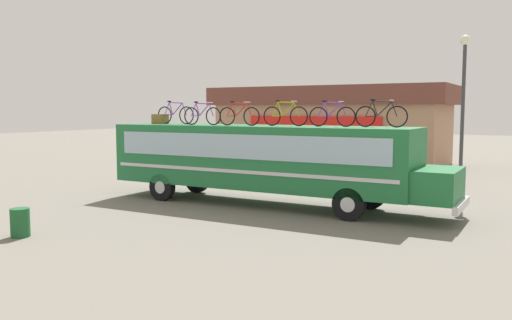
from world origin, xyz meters
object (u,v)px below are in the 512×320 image
rooftop_bicycle_2 (202,115)px  rooftop_bicycle_5 (332,116)px  street_lamp (463,94)px  luggage_bag_1 (160,119)px  rooftop_bicycle_3 (239,115)px  rooftop_bicycle_1 (175,114)px  rooftop_bicycle_6 (381,115)px  trash_bin (20,223)px  rooftop_bicycle_4 (285,115)px  bus (265,158)px

rooftop_bicycle_2 → rooftop_bicycle_5: size_ratio=1.00×
street_lamp → luggage_bag_1: bearing=-153.7°
rooftop_bicycle_3 → rooftop_bicycle_1: bearing=171.2°
rooftop_bicycle_5 → street_lamp: 6.33m
rooftop_bicycle_1 → rooftop_bicycle_2: 1.77m
luggage_bag_1 → rooftop_bicycle_3: 4.02m
rooftop_bicycle_6 → trash_bin: rooftop_bicycle_6 is taller
rooftop_bicycle_4 → rooftop_bicycle_5: size_ratio=1.05×
rooftop_bicycle_1 → trash_bin: (0.64, -7.55, -2.83)m
rooftop_bicycle_2 → rooftop_bicycle_1: bearing=161.5°
luggage_bag_1 → rooftop_bicycle_3: size_ratio=0.30×
rooftop_bicycle_5 → street_lamp: bearing=58.1°
rooftop_bicycle_2 → trash_bin: 7.60m
rooftop_bicycle_1 → rooftop_bicycle_3: rooftop_bicycle_1 is taller
bus → rooftop_bicycle_5: 2.92m
luggage_bag_1 → rooftop_bicycle_6: 8.90m
bus → rooftop_bicycle_5: bearing=1.3°
rooftop_bicycle_3 → rooftop_bicycle_5: size_ratio=1.02×
rooftop_bicycle_6 → trash_bin: bearing=-134.2°
rooftop_bicycle_1 → rooftop_bicycle_6: size_ratio=1.03×
rooftop_bicycle_3 → trash_bin: 8.02m
trash_bin → rooftop_bicycle_5: bearing=51.6°
rooftop_bicycle_1 → trash_bin: rooftop_bicycle_1 is taller
rooftop_bicycle_4 → rooftop_bicycle_2: bearing=-171.9°
rooftop_bicycle_1 → luggage_bag_1: bearing=-178.9°
rooftop_bicycle_4 → rooftop_bicycle_6: size_ratio=1.00×
rooftop_bicycle_1 → rooftop_bicycle_6: bearing=1.2°
rooftop_bicycle_4 → street_lamp: bearing=46.9°
rooftop_bicycle_6 → rooftop_bicycle_5: bearing=-171.1°
rooftop_bicycle_4 → street_lamp: 7.39m
rooftop_bicycle_3 → rooftop_bicycle_5: 3.36m
rooftop_bicycle_2 → rooftop_bicycle_3: (1.56, 0.06, 0.00)m
rooftop_bicycle_4 → rooftop_bicycle_5: 1.71m
rooftop_bicycle_3 → trash_bin: bearing=-110.2°
rooftop_bicycle_2 → trash_bin: (-1.04, -6.99, -2.81)m
trash_bin → street_lamp: (9.25, 12.80, 3.60)m
rooftop_bicycle_4 → trash_bin: bearing=-119.6°
bus → rooftop_bicycle_3: rooftop_bicycle_3 is taller
rooftop_bicycle_3 → rooftop_bicycle_6: bearing=7.8°
luggage_bag_1 → rooftop_bicycle_2: (2.43, -0.55, 0.17)m
bus → street_lamp: bearing=42.8°
rooftop_bicycle_1 → trash_bin: size_ratio=2.29×
rooftop_bicycle_2 → rooftop_bicycle_4: 3.21m
street_lamp → rooftop_bicycle_6: bearing=-109.0°
rooftop_bicycle_5 → trash_bin: 9.95m
rooftop_bicycle_2 → trash_bin: size_ratio=2.13×
luggage_bag_1 → rooftop_bicycle_2: size_ratio=0.30×
bus → rooftop_bicycle_4: bearing=1.6°
luggage_bag_1 → rooftop_bicycle_3: bearing=-6.9°
trash_bin → rooftop_bicycle_1: bearing=94.8°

